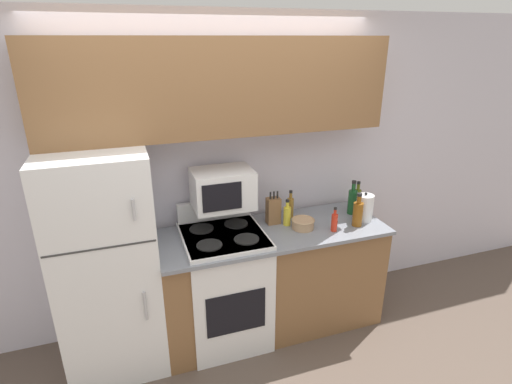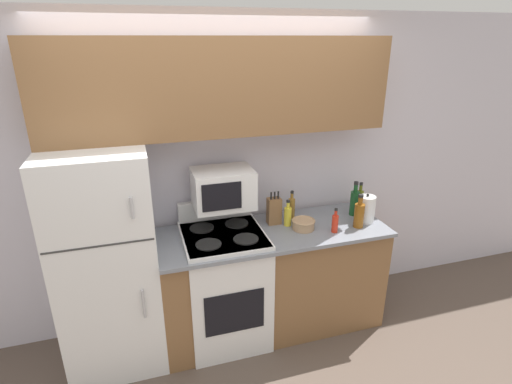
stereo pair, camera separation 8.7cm
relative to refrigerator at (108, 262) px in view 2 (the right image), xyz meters
The scene contains 16 objects.
ground_plane 1.28m from the refrigerator, 19.90° to the right, with size 12.00×12.00×0.00m, color brown.
wall_back 1.07m from the refrigerator, 21.82° to the left, with size 8.00×0.05×2.55m.
lower_cabinets 1.31m from the refrigerator, ahead, with size 1.82×0.67×0.92m.
refrigerator is the anchor object (origin of this frame).
upper_cabinets 1.50m from the refrigerator, 10.63° to the left, with size 2.51×0.34×0.68m.
stove 0.92m from the refrigerator, ahead, with size 0.62×0.65×1.11m.
microwave 0.99m from the refrigerator, ahead, with size 0.46×0.34×0.30m.
knife_block 1.32m from the refrigerator, ahead, with size 0.11×0.08×0.28m.
bowl 1.50m from the refrigerator, ahead, with size 0.19×0.19×0.08m.
bottle_whiskey 1.94m from the refrigerator, ahead, with size 0.08×0.08×0.28m.
bottle_cooking_spray 1.40m from the refrigerator, ahead, with size 0.06×0.06×0.22m.
bottle_vinegar 1.50m from the refrigerator, ahead, with size 0.06×0.06×0.24m.
bottle_olive_oil 2.12m from the refrigerator, ahead, with size 0.06×0.06×0.26m.
bottle_wine_green 2.02m from the refrigerator, ahead, with size 0.08×0.08×0.30m.
bottle_hot_sauce 1.72m from the refrigerator, ahead, with size 0.05×0.05×0.20m.
kettle 2.05m from the refrigerator, ahead, with size 0.14×0.14×0.25m.
Camera 2 is at (-0.63, -2.37, 2.35)m, focal length 28.00 mm.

